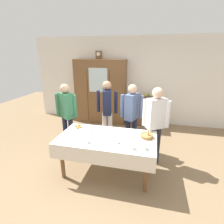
% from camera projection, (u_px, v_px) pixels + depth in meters
% --- Properties ---
extents(ground_plane, '(12.00, 12.00, 0.00)m').
position_uv_depth(ground_plane, '(110.00, 165.00, 3.62)').
color(ground_plane, '#846B4C').
rests_on(ground_plane, ground).
extents(back_wall, '(6.40, 0.10, 2.70)m').
position_uv_depth(back_wall, '(130.00, 81.00, 5.63)').
color(back_wall, silver).
rests_on(back_wall, ground).
extents(dining_table, '(1.77, 0.97, 0.75)m').
position_uv_depth(dining_table, '(106.00, 143.00, 3.20)').
color(dining_table, brown).
rests_on(dining_table, ground).
extents(wall_cabinet, '(1.62, 0.46, 2.02)m').
position_uv_depth(wall_cabinet, '(101.00, 92.00, 5.66)').
color(wall_cabinet, brown).
rests_on(wall_cabinet, ground).
extents(mantel_clock, '(0.18, 0.11, 0.24)m').
position_uv_depth(mantel_clock, '(99.00, 55.00, 5.31)').
color(mantel_clock, brown).
rests_on(mantel_clock, wall_cabinet).
extents(bookshelf_low, '(0.99, 0.35, 0.91)m').
position_uv_depth(bookshelf_low, '(145.00, 111.00, 5.57)').
color(bookshelf_low, brown).
rests_on(bookshelf_low, ground).
extents(book_stack, '(0.18, 0.22, 0.10)m').
position_uv_depth(book_stack, '(146.00, 95.00, 5.40)').
color(book_stack, '#99332D').
rests_on(book_stack, bookshelf_low).
extents(tea_cup_near_right, '(0.13, 0.13, 0.06)m').
position_uv_depth(tea_cup_near_right, '(87.00, 141.00, 2.98)').
color(tea_cup_near_right, white).
rests_on(tea_cup_near_right, dining_table).
extents(tea_cup_far_left, '(0.13, 0.13, 0.06)m').
position_uv_depth(tea_cup_far_left, '(117.00, 142.00, 2.96)').
color(tea_cup_far_left, white).
rests_on(tea_cup_far_left, dining_table).
extents(tea_cup_front_edge, '(0.13, 0.13, 0.06)m').
position_uv_depth(tea_cup_front_edge, '(145.00, 148.00, 2.78)').
color(tea_cup_front_edge, silver).
rests_on(tea_cup_front_edge, dining_table).
extents(tea_cup_center, '(0.13, 0.13, 0.06)m').
position_uv_depth(tea_cup_center, '(135.00, 131.00, 3.36)').
color(tea_cup_center, white).
rests_on(tea_cup_center, dining_table).
extents(tea_cup_mid_right, '(0.13, 0.13, 0.06)m').
position_uv_depth(tea_cup_mid_right, '(132.00, 148.00, 2.77)').
color(tea_cup_mid_right, white).
rests_on(tea_cup_mid_right, dining_table).
extents(tea_cup_near_left, '(0.13, 0.13, 0.06)m').
position_uv_depth(tea_cup_near_left, '(89.00, 129.00, 3.48)').
color(tea_cup_near_left, white).
rests_on(tea_cup_near_left, dining_table).
extents(bread_basket, '(0.24, 0.24, 0.16)m').
position_uv_depth(bread_basket, '(147.00, 136.00, 3.17)').
color(bread_basket, '#9E7542').
rests_on(bread_basket, dining_table).
extents(pastry_plate, '(0.28, 0.28, 0.05)m').
position_uv_depth(pastry_plate, '(78.00, 127.00, 3.58)').
color(pastry_plate, white).
rests_on(pastry_plate, dining_table).
extents(spoon_front_edge, '(0.12, 0.02, 0.01)m').
position_uv_depth(spoon_front_edge, '(109.00, 147.00, 2.86)').
color(spoon_front_edge, silver).
rests_on(spoon_front_edge, dining_table).
extents(spoon_near_left, '(0.12, 0.02, 0.01)m').
position_uv_depth(spoon_near_left, '(111.00, 136.00, 3.23)').
color(spoon_near_left, silver).
rests_on(spoon_near_left, dining_table).
extents(spoon_center, '(0.12, 0.02, 0.01)m').
position_uv_depth(spoon_center, '(122.00, 131.00, 3.42)').
color(spoon_center, silver).
rests_on(spoon_center, dining_table).
extents(person_beside_shelf, '(0.52, 0.36, 1.60)m').
position_uv_depth(person_beside_shelf, '(156.00, 119.00, 3.45)').
color(person_beside_shelf, '#232328').
rests_on(person_beside_shelf, ground).
extents(person_by_cabinet, '(0.52, 0.36, 1.56)m').
position_uv_depth(person_by_cabinet, '(67.00, 110.00, 4.05)').
color(person_by_cabinet, '#191E38').
rests_on(person_by_cabinet, ground).
extents(person_behind_table_left, '(0.52, 0.40, 1.59)m').
position_uv_depth(person_behind_table_left, '(107.00, 107.00, 4.28)').
color(person_behind_table_left, silver).
rests_on(person_behind_table_left, ground).
extents(person_behind_table_right, '(0.52, 0.40, 1.56)m').
position_uv_depth(person_behind_table_right, '(132.00, 112.00, 3.95)').
color(person_behind_table_right, '#191E38').
rests_on(person_behind_table_right, ground).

